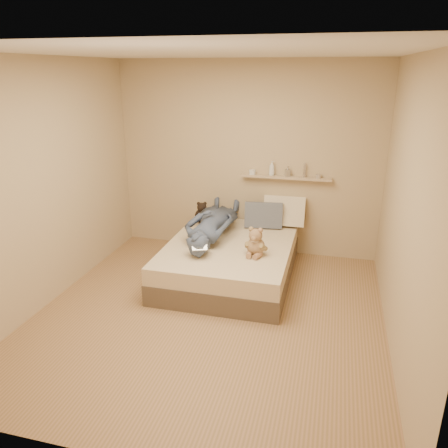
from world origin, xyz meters
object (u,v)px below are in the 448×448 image
(bed, at_px, (230,260))
(teddy_bear, at_px, (255,244))
(person, at_px, (212,222))
(pillow_cream, at_px, (284,211))
(game_console, at_px, (200,248))
(pillow_grey, at_px, (264,215))
(dark_plush, at_px, (202,214))
(wall_shelf, at_px, (286,177))

(bed, distance_m, teddy_bear, 0.58)
(bed, xyz_separation_m, person, (-0.28, 0.19, 0.41))
(bed, relative_size, pillow_cream, 3.45)
(game_console, xyz_separation_m, pillow_grey, (0.51, 1.24, 0.02))
(dark_plush, bearing_deg, bed, -49.69)
(game_console, relative_size, dark_plush, 0.59)
(pillow_cream, distance_m, wall_shelf, 0.46)
(pillow_cream, bearing_deg, wall_shelf, 94.29)
(game_console, height_order, pillow_grey, pillow_grey)
(teddy_bear, bearing_deg, wall_shelf, 81.16)
(dark_plush, height_order, pillow_cream, pillow_cream)
(game_console, bearing_deg, person, 95.32)
(pillow_cream, bearing_deg, person, -142.64)
(pillow_grey, bearing_deg, pillow_cream, 28.54)
(bed, height_order, dark_plush, dark_plush)
(teddy_bear, relative_size, wall_shelf, 0.29)
(dark_plush, height_order, pillow_grey, pillow_grey)
(bed, distance_m, pillow_cream, 1.09)
(teddy_bear, distance_m, pillow_grey, 0.96)
(game_console, bearing_deg, bed, 69.31)
(teddy_bear, bearing_deg, dark_plush, 134.95)
(pillow_grey, bearing_deg, game_console, -112.20)
(pillow_cream, bearing_deg, game_console, -118.94)
(game_console, xyz_separation_m, teddy_bear, (0.58, 0.28, -0.01))
(game_console, relative_size, pillow_grey, 0.36)
(dark_plush, xyz_separation_m, pillow_grey, (0.85, 0.04, 0.04))
(teddy_bear, bearing_deg, person, 144.39)
(teddy_bear, distance_m, wall_shelf, 1.30)
(pillow_cream, bearing_deg, pillow_grey, -151.46)
(teddy_bear, distance_m, person, 0.79)
(game_console, xyz_separation_m, pillow_cream, (0.76, 1.38, 0.05))
(pillow_grey, height_order, wall_shelf, wall_shelf)
(teddy_bear, xyz_separation_m, dark_plush, (-0.92, 0.92, -0.01))
(game_console, height_order, pillow_cream, pillow_cream)
(dark_plush, distance_m, wall_shelf, 1.25)
(bed, distance_m, person, 0.53)
(bed, xyz_separation_m, dark_plush, (-0.56, 0.65, 0.36))
(bed, relative_size, pillow_grey, 3.80)
(dark_plush, bearing_deg, pillow_grey, 2.38)
(game_console, relative_size, pillow_cream, 0.33)
(bed, height_order, game_console, game_console)
(teddy_bear, distance_m, dark_plush, 1.31)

